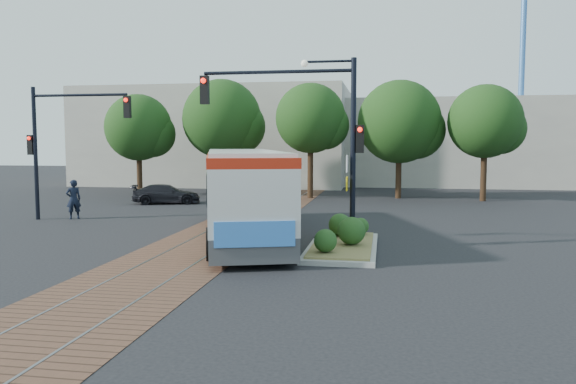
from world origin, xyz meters
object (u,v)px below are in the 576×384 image
Objects in this scene: officer at (74,199)px; parked_car at (166,194)px; signal_pole_left at (58,135)px; signal_pole_main at (315,122)px; city_bus at (243,189)px; traffic_island at (343,239)px.

parked_car is (1.70, 6.92, -0.35)m from officer.
signal_pole_left is 3.02m from officer.
signal_pole_left is at bearing 158.55° from signal_pole_main.
city_bus is 2.03× the size of signal_pole_main.
traffic_island is 3.95m from signal_pole_main.
signal_pole_main is 1.00× the size of signal_pole_left.
signal_pole_left is 1.56× the size of parked_car.
signal_pole_main is at bearing 174.64° from traffic_island.
traffic_island is at bearing -44.75° from city_bus.
traffic_island is 1.35× the size of parked_car.
traffic_island is 14.50m from signal_pole_left.
city_bus is 9.48m from officer.
city_bus reaches higher than traffic_island.
city_bus is 2.34× the size of traffic_island.
officer is at bearing 142.10° from city_bus.
city_bus is at bearing -162.36° from parked_car.
signal_pole_left is at bearing 146.61° from parked_car.
officer is (-8.85, 3.30, -0.88)m from city_bus.
signal_pole_left is at bearing 3.31° from officer.
traffic_island is at bearing -5.36° from signal_pole_main.
city_bus is at bearing 152.71° from traffic_island.
signal_pole_left reaches higher than officer.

